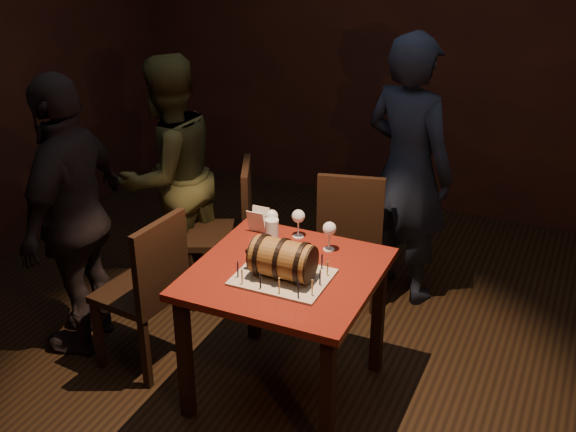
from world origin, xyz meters
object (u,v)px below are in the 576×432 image
Objects in this scene: wine_glass_left at (272,218)px; wine_glass_right at (329,230)px; pint_of_ale at (272,233)px; person_left_rear at (169,176)px; chair_left_front at (149,286)px; person_back at (408,170)px; chair_back at (351,231)px; person_left_front at (74,216)px; barrel_cake at (283,259)px; pub_table at (286,289)px; chair_left_rear at (232,225)px; wine_glass_mid at (298,217)px.

wine_glass_right is at bearing -1.66° from wine_glass_left.
wine_glass_left is 1.07× the size of pint_of_ale.
person_left_rear is at bearing 160.13° from wine_glass_right.
person_left_rear is (-0.99, 0.54, -0.04)m from pint_of_ale.
person_back is at bearing 52.87° from chair_left_front.
person_left_front is at bearing -141.72° from chair_back.
barrel_cake is at bearing 1.35° from chair_left_front.
pint_of_ale is 1.14m from person_back.
pint_of_ale is at bearing -63.52° from wine_glass_left.
chair_back is 0.57× the size of person_left_front.
pub_table is 6.00× the size of pint_of_ale.
pint_of_ale is at bearing -103.62° from chair_back.
person_left_rear reaches higher than chair_left_rear.
person_left_rear is at bearing 178.36° from chair_left_rear.
person_back is at bearing 67.41° from pint_of_ale.
wine_glass_left is 0.17× the size of chair_left_rear.
person_back is at bearing 129.83° from person_left_rear.
pub_table is at bearing 82.01° from person_left_front.
chair_back is (0.01, 0.97, -0.12)m from pub_table.
person_left_front is at bearing 12.29° from person_left_rear.
wine_glass_mid reaches higher than pint_of_ale.
chair_left_rear is (-0.83, 0.45, -0.35)m from wine_glass_right.
chair_left_rear is 0.52m from person_left_rear.
pint_of_ale is at bearing 123.80° from barrel_cake.
chair_left_rear is at bearing 108.37° from person_left_rear.
wine_glass_right is 1.37m from person_left_rear.
pub_table is 2.54× the size of barrel_cake.
person_left_rear reaches higher than chair_left_front.
barrel_cake reaches higher than chair_left_front.
chair_back is (-0.11, 0.68, -0.35)m from wine_glass_right.
pub_table is at bearing 99.11° from person_back.
pint_of_ale is (-0.19, 0.29, -0.04)m from barrel_cake.
chair_left_rear is 1.15m from person_back.
chair_back is at bearing 76.38° from pint_of_ale.
barrel_cake is at bearing -48.23° from chair_left_rear.
person_left_front is at bearing -162.21° from wine_glass_left.
person_left_front reaches higher than barrel_cake.
person_back is (0.48, 0.97, -0.00)m from wine_glass_left.
person_left_front is (-1.53, -1.30, -0.05)m from person_back.
pint_of_ale is 0.16× the size of chair_left_rear.
chair_back is 1.31m from chair_left_front.
chair_left_front is (-0.68, -0.45, -0.34)m from wine_glass_mid.
chair_left_rear reaches higher than pub_table.
pub_table is 0.58× the size of person_left_rear.
person_back is at bearing 63.66° from wine_glass_left.
chair_left_front is (-0.77, -0.10, -0.12)m from pub_table.
wine_glass_left is 1.00× the size of wine_glass_right.
chair_left_front is 1.74m from person_back.
person_left_front is (-0.11, -0.79, 0.04)m from person_left_rear.
person_left_front reaches higher than chair_left_front.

